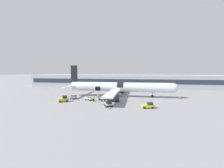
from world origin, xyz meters
TOP-DOWN VIEW (x-y plane):
  - ground_plane at (0.00, 0.00)m, footprint 500.00×500.00m
  - terminal_strip at (0.00, 32.49)m, footprint 103.04×13.92m
  - airplane at (-1.02, 2.63)m, footprint 37.39×32.54m
  - baggage_tug_lead at (7.80, -11.80)m, footprint 3.12×2.06m
  - baggage_tug_mid at (-15.56, -8.27)m, footprint 3.04×2.72m
  - baggage_tug_rear at (-1.77, -11.81)m, footprint 2.57×2.90m
  - baggage_cart_loading at (-5.23, -3.69)m, footprint 3.48×2.25m
  - baggage_cart_queued at (-8.90, -5.12)m, footprint 3.54×2.32m
  - baggage_cart_empty at (-14.86, -3.98)m, footprint 3.67×2.33m
  - ground_crew_loader_a at (-3.92, -6.33)m, footprint 0.44×0.60m
  - ground_crew_loader_b at (-7.27, -0.95)m, footprint 0.54×0.45m
  - ground_crew_driver at (-7.07, -6.67)m, footprint 0.53×0.56m
  - ground_crew_supervisor at (-3.53, -1.12)m, footprint 0.39×0.57m
  - suitcase_on_tarmac_upright at (-4.90, -6.09)m, footprint 0.51×0.23m
  - safety_cone_nose at (18.54, 2.12)m, footprint 0.60×0.60m
  - safety_cone_engine_left at (-1.09, -14.00)m, footprint 0.51×0.51m
  - safety_cone_wingtip at (-0.54, -5.75)m, footprint 0.53×0.53m

SIDE VIEW (x-z plane):
  - ground_plane at x=0.00m, z-range 0.00..0.00m
  - safety_cone_wingtip at x=-0.54m, z-range -0.02..0.53m
  - safety_cone_nose at x=18.54m, z-range -0.02..0.55m
  - suitcase_on_tarmac_upright at x=-4.90m, z-range -0.05..0.59m
  - safety_cone_engine_left at x=-1.09m, z-range -0.02..0.67m
  - baggage_cart_loading at x=-5.23m, z-range -0.03..1.01m
  - baggage_cart_queued at x=-8.90m, z-range -0.02..1.02m
  - baggage_tug_rear at x=-1.77m, z-range -0.09..1.27m
  - baggage_cart_empty at x=-14.86m, z-range 0.01..1.18m
  - baggage_tug_lead at x=7.80m, z-range -0.11..1.34m
  - baggage_tug_mid at x=-15.56m, z-range -0.14..1.62m
  - ground_crew_loader_b at x=-7.27m, z-range 0.04..1.59m
  - ground_crew_supervisor at x=-3.53m, z-range 0.04..1.68m
  - ground_crew_driver at x=-7.07m, z-range 0.04..1.73m
  - ground_crew_loader_a at x=-3.92m, z-range 0.04..1.76m
  - airplane at x=-1.02m, z-range -2.20..8.47m
  - terminal_strip at x=0.00m, z-range 0.00..6.57m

